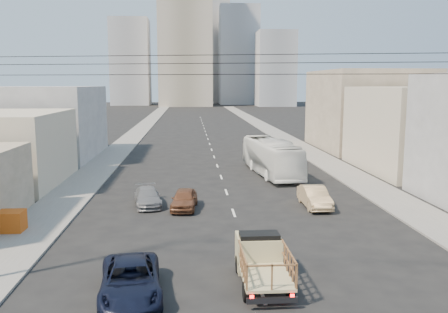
{
  "coord_description": "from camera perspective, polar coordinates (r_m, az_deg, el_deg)",
  "views": [
    {
      "loc": [
        -2.81,
        -15.64,
        8.24
      ],
      "look_at": [
        -0.53,
        15.35,
        3.5
      ],
      "focal_mm": 38.0,
      "sensor_mm": 36.0,
      "label": 1
    }
  ],
  "objects": [
    {
      "name": "bldg_left_far",
      "position": [
        57.29,
        -21.18,
        3.85
      ],
      "size": [
        12.0,
        16.0,
        8.0
      ],
      "primitive_type": "cube",
      "color": "gray",
      "rests_on": "ground"
    },
    {
      "name": "city_bus",
      "position": [
        43.82,
        5.71,
        -0.04
      ],
      "size": [
        3.99,
        11.94,
        3.26
      ],
      "primitive_type": "imported",
      "rotation": [
        0.0,
        0.0,
        0.11
      ],
      "color": "white",
      "rests_on": "ground"
    },
    {
      "name": "overhead_wires",
      "position": [
        17.39,
        5.19,
        11.03
      ],
      "size": [
        23.01,
        5.02,
        0.72
      ],
      "color": "black",
      "rests_on": "ground"
    },
    {
      "name": "sedan_tan",
      "position": [
        32.73,
        10.84,
        -4.8
      ],
      "size": [
        1.51,
        4.27,
        1.41
      ],
      "primitive_type": "imported",
      "rotation": [
        0.0,
        0.0,
        0.01
      ],
      "color": "tan",
      "rests_on": "ground"
    },
    {
      "name": "sidewalk_left",
      "position": [
        86.5,
        -10.14,
        3.11
      ],
      "size": [
        3.5,
        180.0,
        0.12
      ],
      "primitive_type": "cube",
      "color": "slate",
      "rests_on": "ground"
    },
    {
      "name": "bldg_right_mid",
      "position": [
        49.2,
        22.81,
        3.05
      ],
      "size": [
        11.0,
        14.0,
        8.0
      ],
      "primitive_type": "cube",
      "color": "beige",
      "rests_on": "ground"
    },
    {
      "name": "midrise_back",
      "position": [
        216.26,
        -1.91,
        12.32
      ],
      "size": [
        18.0,
        18.0,
        44.0
      ],
      "primitive_type": "cube",
      "color": "gray",
      "rests_on": "ground"
    },
    {
      "name": "sedan_grey",
      "position": [
        33.01,
        -9.18,
        -4.81
      ],
      "size": [
        2.35,
        4.39,
        1.21
      ],
      "primitive_type": "imported",
      "rotation": [
        0.0,
        0.0,
        0.16
      ],
      "color": "slate",
      "rests_on": "ground"
    },
    {
      "name": "navy_pickup",
      "position": [
        19.38,
        -11.17,
        -14.41
      ],
      "size": [
        2.87,
        5.26,
        1.4
      ],
      "primitive_type": "imported",
      "rotation": [
        0.0,
        0.0,
        0.11
      ],
      "color": "black",
      "rests_on": "ground"
    },
    {
      "name": "lane_dashes",
      "position": [
        69.19,
        -1.85,
        1.84
      ],
      "size": [
        0.15,
        104.0,
        0.01
      ],
      "color": "silver",
      "rests_on": "ground"
    },
    {
      "name": "midrise_east",
      "position": [
        183.69,
        6.19,
        10.43
      ],
      "size": [
        14.0,
        14.0,
        28.0
      ],
      "primitive_type": "cube",
      "color": "#999CA2",
      "rests_on": "ground"
    },
    {
      "name": "high_rise_tower",
      "position": [
        186.92,
        -4.71,
        15.33
      ],
      "size": [
        20.0,
        20.0,
        60.0
      ],
      "primitive_type": "cube",
      "color": "gray",
      "rests_on": "ground"
    },
    {
      "name": "bldg_right_far",
      "position": [
        63.94,
        16.78,
        5.4
      ],
      "size": [
        12.0,
        16.0,
        10.0
      ],
      "primitive_type": "cube",
      "color": "gray",
      "rests_on": "ground"
    },
    {
      "name": "flatbed_pickup",
      "position": [
        20.19,
        4.61,
        -12.08
      ],
      "size": [
        1.95,
        4.41,
        1.9
      ],
      "color": "tan",
      "rests_on": "ground"
    },
    {
      "name": "midrise_ne",
      "position": [
        202.06,
        1.75,
        12.01
      ],
      "size": [
        16.0,
        16.0,
        40.0
      ],
      "primitive_type": "cube",
      "color": "#999CA2",
      "rests_on": "ground"
    },
    {
      "name": "crate_stack",
      "position": [
        29.28,
        -24.61,
        -7.08
      ],
      "size": [
        1.8,
        1.2,
        1.14
      ],
      "color": "#BE4E11",
      "rests_on": "sidewalk_left"
    },
    {
      "name": "sidewalk_right",
      "position": [
        87.25,
        5.43,
        3.26
      ],
      "size": [
        3.5,
        180.0,
        0.12
      ],
      "primitive_type": "cube",
      "color": "slate",
      "rests_on": "ground"
    },
    {
      "name": "sedan_brown",
      "position": [
        31.81,
        -4.8,
        -5.13
      ],
      "size": [
        1.97,
        4.07,
        1.34
      ],
      "primitive_type": "imported",
      "rotation": [
        0.0,
        0.0,
        -0.1
      ],
      "color": "brown",
      "rests_on": "ground"
    },
    {
      "name": "midrise_nw",
      "position": [
        197.21,
        -11.17,
        11.06
      ],
      "size": [
        15.0,
        15.0,
        34.0
      ],
      "primitive_type": "cube",
      "color": "#999CA2",
      "rests_on": "ground"
    }
  ]
}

